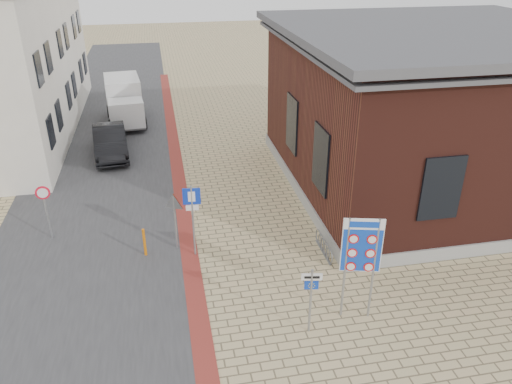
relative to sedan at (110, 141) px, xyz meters
name	(u,v)px	position (x,y,z in m)	size (l,w,h in m)	color
ground	(263,301)	(5.20, -12.99, -0.74)	(120.00, 120.00, 0.00)	tan
road_strip	(109,141)	(-0.30, 2.01, -0.73)	(7.00, 60.00, 0.02)	#38383A
curb_strip	(178,173)	(3.20, -2.99, -0.73)	(0.60, 40.00, 0.02)	maroon
brick_building	(435,107)	(14.19, -5.99, 2.74)	(13.00, 13.00, 6.80)	gray
townhouse_far	(22,39)	(-5.79, 11.01, 3.42)	(7.40, 6.40, 8.30)	beige
bike_rack	(324,246)	(7.85, -10.79, -0.48)	(0.08, 1.80, 0.60)	slate
sedan	(110,141)	(0.00, 0.00, 0.00)	(1.57, 4.52, 1.49)	black
box_truck	(124,101)	(0.58, 5.25, 0.59)	(2.46, 5.09, 2.58)	slate
border_sign	(362,247)	(7.70, -14.12, 1.62)	(1.09, 0.32, 3.27)	gray
essen_sign	(311,292)	(6.20, -14.49, 0.61)	(0.56, 0.14, 2.08)	gray
parking_sign	(192,209)	(3.40, -10.03, 1.10)	(0.59, 0.10, 2.68)	gray
yield_sign	(174,209)	(2.80, -9.49, 0.87)	(0.73, 0.33, 2.15)	gray
speed_sign	(45,204)	(-1.70, -7.91, 0.68)	(0.51, 0.08, 2.15)	gray
bollard	(145,242)	(1.70, -9.72, -0.21)	(0.10, 0.10, 1.06)	orange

